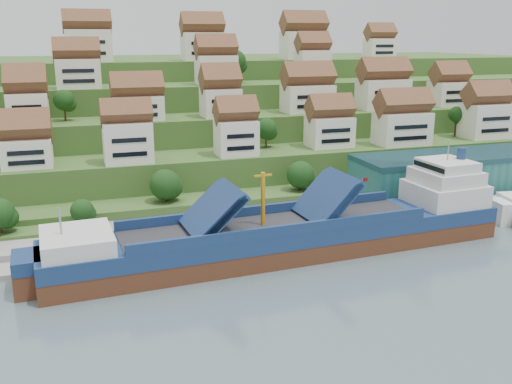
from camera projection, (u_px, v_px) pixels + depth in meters
name	position (u px, v px, depth m)	size (l,w,h in m)	color
ground	(299.00, 251.00, 105.52)	(300.00, 300.00, 0.00)	slate
quay	(358.00, 212.00, 124.92)	(180.00, 14.00, 2.20)	gray
hillside	(187.00, 119.00, 197.74)	(260.00, 128.00, 31.00)	#2D4C1E
hillside_village	(210.00, 91.00, 153.71)	(156.71, 64.61, 29.33)	white
hillside_trees	(182.00, 134.00, 136.38)	(144.20, 62.50, 31.16)	#1A4316
warehouse	(476.00, 173.00, 134.63)	(60.00, 15.00, 10.00)	#24615E
flagpole	(362.00, 193.00, 118.25)	(1.28, 0.16, 8.00)	gray
cargo_ship	(297.00, 235.00, 103.72)	(85.31, 17.90, 18.87)	#512B19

